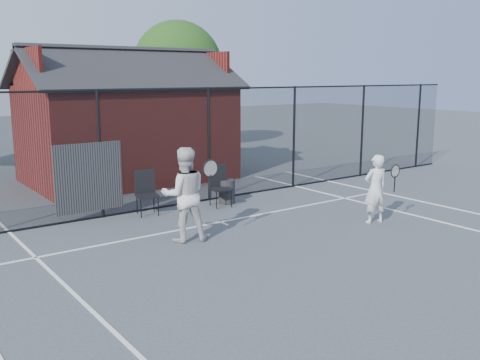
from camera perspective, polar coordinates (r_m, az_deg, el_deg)
ground at (r=10.05m, az=7.60°, el=-8.23°), size 80.00×80.00×0.00m
court_lines at (r=9.20m, az=13.38°, el=-10.26°), size 11.02×18.00×0.01m
fence at (r=13.51m, az=-7.99°, el=3.08°), size 22.04×3.00×3.00m
clubhouse at (r=17.42m, az=-11.92°, el=5.27°), size 6.50×4.36×4.19m
tree_right at (r=24.51m, az=-6.67°, el=11.98°), size 3.97×3.97×5.70m
player_front at (r=12.45m, az=14.26°, el=-0.92°), size 0.74×0.59×1.57m
player_back at (r=10.78m, az=-5.96°, el=-1.55°), size 1.13×0.99×1.92m
chair_left at (r=13.00m, az=-9.87°, el=-1.43°), size 0.60×0.62×1.05m
chair_right at (r=13.64m, az=-2.09°, el=-0.72°), size 0.57×0.59×1.03m
waste_bin at (r=14.01m, az=-1.41°, el=-1.23°), size 0.49×0.49×0.63m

